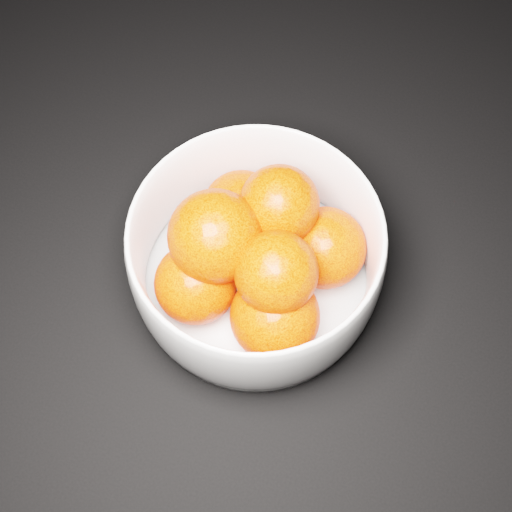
% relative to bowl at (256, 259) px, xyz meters
% --- Properties ---
extents(ground, '(3.00, 3.00, 0.00)m').
position_rel_bowl_xyz_m(ground, '(-0.25, 0.25, -0.05)').
color(ground, black).
rests_on(ground, ground).
extents(bowl, '(0.21, 0.21, 0.10)m').
position_rel_bowl_xyz_m(bowl, '(0.00, 0.00, 0.00)').
color(bowl, white).
rests_on(bowl, ground).
extents(orange_pile, '(0.16, 0.15, 0.11)m').
position_rel_bowl_xyz_m(orange_pile, '(0.00, -0.00, 0.01)').
color(orange_pile, '#FA3507').
rests_on(orange_pile, bowl).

